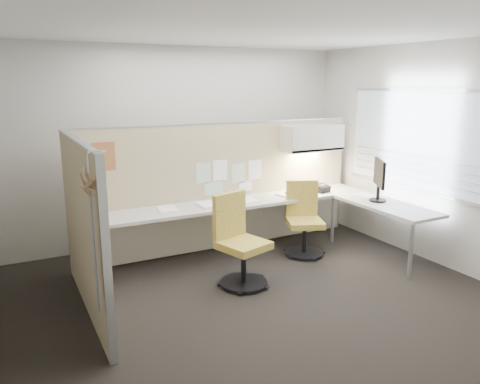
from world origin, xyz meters
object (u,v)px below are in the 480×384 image
monitor (379,178)px  chair_left (239,244)px  chair_right (304,221)px  desk (263,210)px  phone (321,188)px

monitor → chair_left: bearing=122.7°
chair_left → chair_right: size_ratio=1.07×
desk → chair_right: (0.48, -0.28, -0.14)m
desk → chair_left: size_ratio=3.81×
monitor → phone: size_ratio=2.37×
desk → chair_left: (-0.76, -0.77, -0.11)m
chair_right → chair_left: bearing=-136.8°
chair_left → phone: chair_left is taller
chair_left → monitor: 2.21m
chair_left → monitor: (2.13, 0.05, 0.57)m
phone → chair_right: bearing=-156.8°
chair_left → monitor: monitor is taller
chair_left → phone: size_ratio=4.39×
chair_left → monitor: size_ratio=1.86×
desk → phone: bearing=4.9°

